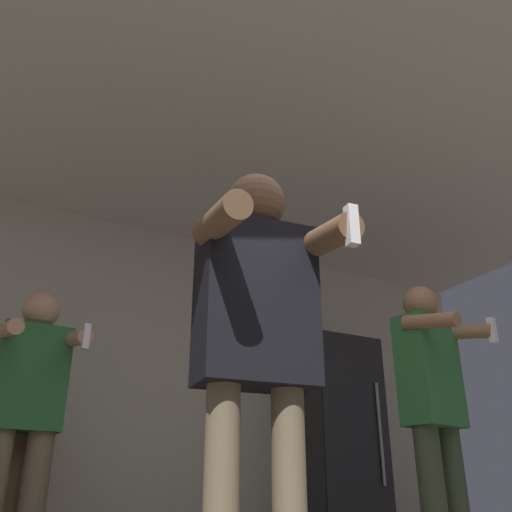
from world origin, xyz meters
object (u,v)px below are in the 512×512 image
(person_woman_foreground, at_px, (258,326))
(person_man_side, at_px, (434,406))
(person_spectator_back, at_px, (26,411))
(refrigerator, at_px, (335,447))

(person_woman_foreground, distance_m, person_man_side, 1.59)
(person_woman_foreground, relative_size, person_spectator_back, 0.98)
(person_spectator_back, bearing_deg, refrigerator, 10.73)
(person_man_side, bearing_deg, refrigerator, 73.70)
(refrigerator, xyz_separation_m, person_spectator_back, (-2.40, -0.45, 0.05))
(refrigerator, bearing_deg, person_spectator_back, -169.27)
(person_woman_foreground, relative_size, person_man_side, 0.98)
(refrigerator, bearing_deg, person_woman_foreground, -130.16)
(person_woman_foreground, bearing_deg, person_man_side, 24.95)
(refrigerator, distance_m, person_spectator_back, 2.44)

